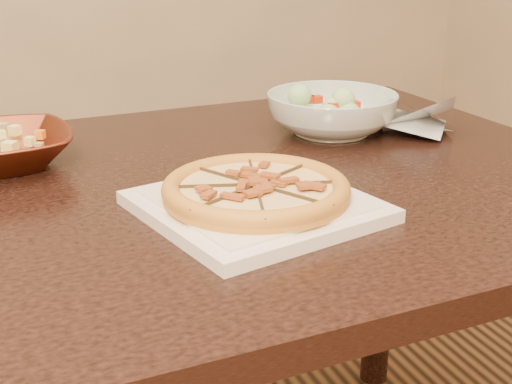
{
  "coord_description": "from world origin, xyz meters",
  "views": [
    {
      "loc": [
        -0.09,
        -0.8,
        1.11
      ],
      "look_at": [
        0.25,
        0.03,
        0.78
      ],
      "focal_mm": 50.0,
      "sensor_mm": 36.0,
      "label": 1
    }
  ],
  "objects_px": {
    "pizza": "(256,189)",
    "salad_bowl": "(332,113)",
    "dining_table": "(168,246)",
    "plate": "(256,205)"
  },
  "relations": [
    {
      "from": "pizza",
      "to": "salad_bowl",
      "type": "relative_size",
      "value": 1.05
    },
    {
      "from": "dining_table",
      "to": "salad_bowl",
      "type": "xyz_separation_m",
      "value": [
        0.37,
        0.17,
        0.14
      ]
    },
    {
      "from": "dining_table",
      "to": "salad_bowl",
      "type": "relative_size",
      "value": 6.05
    },
    {
      "from": "plate",
      "to": "salad_bowl",
      "type": "bearing_deg",
      "value": 48.48
    },
    {
      "from": "plate",
      "to": "pizza",
      "type": "distance_m",
      "value": 0.02
    },
    {
      "from": "dining_table",
      "to": "plate",
      "type": "bearing_deg",
      "value": -60.17
    },
    {
      "from": "pizza",
      "to": "plate",
      "type": "bearing_deg",
      "value": -37.14
    },
    {
      "from": "plate",
      "to": "pizza",
      "type": "height_order",
      "value": "pizza"
    },
    {
      "from": "dining_table",
      "to": "plate",
      "type": "xyz_separation_m",
      "value": [
        0.09,
        -0.15,
        0.11
      ]
    },
    {
      "from": "dining_table",
      "to": "pizza",
      "type": "distance_m",
      "value": 0.22
    }
  ]
}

